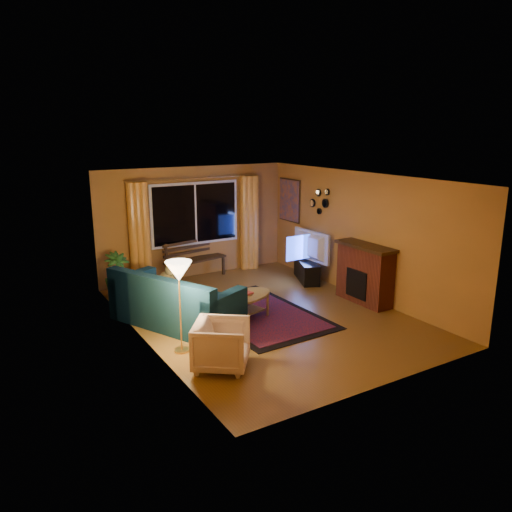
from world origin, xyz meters
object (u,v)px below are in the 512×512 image
bench (196,269)px  sofa (176,298)px  floor_lamp (180,308)px  tv_console (307,271)px  armchair (222,343)px  coffee_table (242,307)px

bench → sofa: bearing=-132.7°
floor_lamp → tv_console: size_ratio=1.33×
bench → armchair: (-1.49, -4.19, 0.16)m
sofa → coffee_table: sofa is taller
armchair → tv_console: (3.56, 2.77, -0.16)m
bench → coffee_table: size_ratio=1.19×
floor_lamp → coffee_table: bearing=24.9°
coffee_table → bench: bearing=83.1°
bench → tv_console: (2.07, -1.42, 0.00)m
bench → coffee_table: (-0.33, -2.72, 0.00)m
tv_console → bench: bearing=168.9°
floor_lamp → coffee_table: floor_lamp is taller
bench → coffee_table: bearing=-108.1°
sofa → tv_console: 3.60m
bench → sofa: 2.72m
bench → armchair: 4.45m
floor_lamp → tv_console: bearing=27.2°
floor_lamp → armchair: bearing=-70.2°
sofa → armchair: sofa is taller
tv_console → sofa: bearing=-142.3°
sofa → floor_lamp: 1.16m
armchair → coffee_table: (1.16, 1.46, -0.16)m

